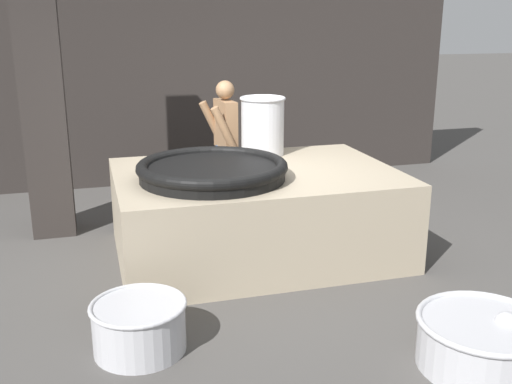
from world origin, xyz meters
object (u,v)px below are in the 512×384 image
Objects in this scene: stock_pot at (263,125)px; cook at (225,142)px; giant_wok_near at (212,170)px; prep_bowl_meat at (139,324)px; prep_bowl_vegetables at (483,340)px.

stock_pot is 0.39× the size of cook.
giant_wok_near reaches higher than prep_bowl_meat.
prep_bowl_meat is (-2.31, 0.89, 0.00)m from prep_bowl_vegetables.
giant_wok_near is at bearing -130.17° from stock_pot.
prep_bowl_meat is at bearing -121.67° from giant_wok_near.
prep_bowl_meat is at bearing -125.25° from stock_pot.
giant_wok_near is 2.23× the size of stock_pot.
stock_pot reaches higher than prep_bowl_vegetables.
prep_bowl_meat is at bearing 158.90° from prep_bowl_vegetables.
cook is 1.37× the size of prep_bowl_vegetables.
stock_pot is (0.78, 0.92, 0.24)m from giant_wok_near.
cook reaches higher than prep_bowl_meat.
cook is (-0.25, 0.80, -0.33)m from stock_pot.
prep_bowl_vegetables is at bearing -78.31° from stock_pot.
cook is at bearing 107.27° from stock_pot.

